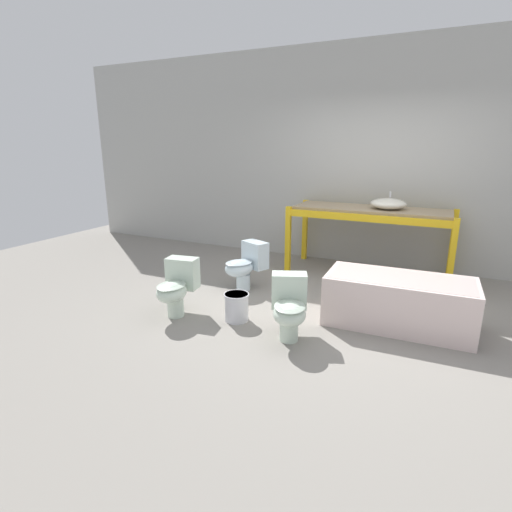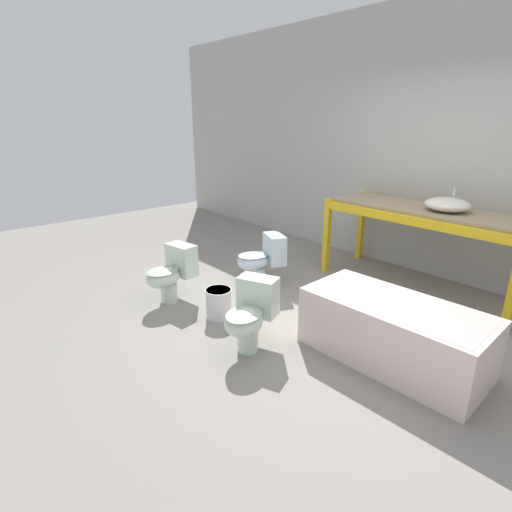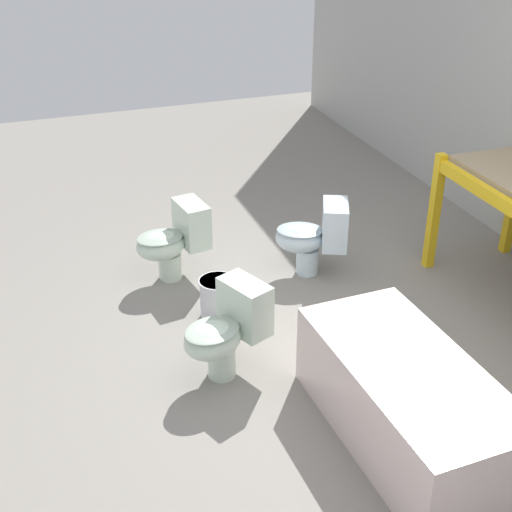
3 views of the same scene
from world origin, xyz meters
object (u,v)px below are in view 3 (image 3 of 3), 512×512
Objects in this scene: bathtub_main at (407,396)px; toilet_near at (174,239)px; toilet_extra at (314,235)px; bucket_white at (218,297)px; toilet_far at (226,329)px.

bathtub_main is 2.31m from toilet_near.
toilet_near is 1.08m from toilet_extra.
toilet_near is at bearing -82.52° from toilet_extra.
toilet_extra is at bearing 64.78° from toilet_near.
bathtub_main is at bearing 15.55° from toilet_extra.
bucket_white is (-1.53, -0.61, -0.14)m from bathtub_main.
toilet_near is at bearing -162.68° from bathtub_main.
toilet_near is (-2.18, -0.75, 0.04)m from bathtub_main.
bathtub_main is 1.16m from toilet_far.
toilet_near is at bearing -167.50° from bucket_white.
toilet_near is at bearing 157.99° from toilet_far.
toilet_near is 0.69m from bucket_white.
bathtub_main is 4.90× the size of bucket_white.
bucket_white is (-0.63, 0.13, -0.17)m from toilet_far.
toilet_far is 1.00× the size of toilet_extra.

